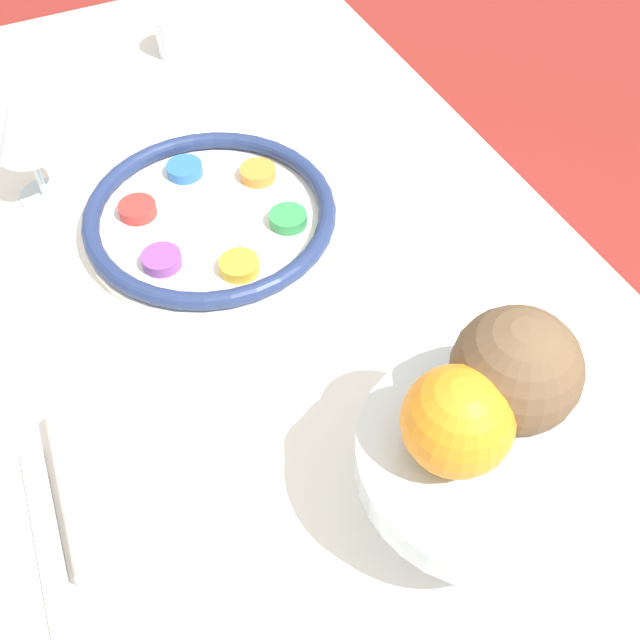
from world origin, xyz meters
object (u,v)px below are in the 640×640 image
Objects in this scene: napkin_roll at (86,489)px; wine_glass at (21,128)px; cup_near at (178,34)px; fruit_stand at (480,462)px; orange_fruit at (457,421)px; seder_plate at (211,216)px; coconut at (516,371)px.

wine_glass is at bearing 172.77° from napkin_roll.
fruit_stand is at bearing -1.02° from cup_near.
wine_glass is 0.35m from cup_near.
orange_fruit is 0.53× the size of napkin_roll.
seder_plate is 2.93× the size of coconut.
wine_glass is 1.66× the size of orange_fruit.
seder_plate is 2.10× the size of wine_glass.
napkin_roll is at bearing -110.48° from coconut.
napkin_roll is at bearing -7.23° from wine_glass.
wine_glass is at bearing -157.11° from fruit_stand.
wine_glass is 0.60m from coconut.
seder_plate is 1.85× the size of napkin_roll.
orange_fruit is at bearing 20.94° from wine_glass.
seder_plate is at bearing 142.49° from napkin_roll.
orange_fruit is at bearing 62.87° from napkin_roll.
coconut is 0.37m from napkin_roll.
fruit_stand is 2.39× the size of orange_fruit.
seder_plate is 0.44m from fruit_stand.
wine_glass is 0.61m from fruit_stand.
cup_near reaches higher than seder_plate.
coconut is 0.63× the size of napkin_roll.
cup_near is (-0.78, 0.04, -0.11)m from orange_fruit.
wine_glass is at bearing -129.91° from seder_plate.
coconut is at bearing 126.51° from fruit_stand.
napkin_roll is (-0.14, -0.29, -0.06)m from fruit_stand.
napkin_roll is at bearing -25.06° from cup_near.
coconut reaches higher than napkin_roll.
seder_plate is at bearing -13.49° from cup_near.
fruit_stand is (0.56, 0.24, -0.02)m from wine_glass.
coconut reaches higher than wine_glass.
cup_near is (-0.37, 0.09, 0.01)m from seder_plate.
fruit_stand is 1.26× the size of napkin_roll.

